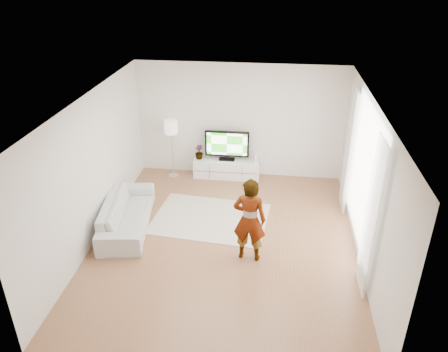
# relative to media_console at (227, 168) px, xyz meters

# --- Properties ---
(floor) EXTENTS (6.00, 6.00, 0.00)m
(floor) POSITION_rel_media_console_xyz_m (0.29, -2.76, -0.23)
(floor) COLOR #AD764E
(floor) RESTS_ON ground
(ceiling) EXTENTS (6.00, 6.00, 0.00)m
(ceiling) POSITION_rel_media_console_xyz_m (0.29, -2.76, 2.57)
(ceiling) COLOR white
(ceiling) RESTS_ON wall_back
(wall_left) EXTENTS (0.02, 6.00, 2.80)m
(wall_left) POSITION_rel_media_console_xyz_m (-2.21, -2.76, 1.17)
(wall_left) COLOR silver
(wall_left) RESTS_ON floor
(wall_right) EXTENTS (0.02, 6.00, 2.80)m
(wall_right) POSITION_rel_media_console_xyz_m (2.79, -2.76, 1.17)
(wall_right) COLOR silver
(wall_right) RESTS_ON floor
(wall_back) EXTENTS (5.00, 0.02, 2.80)m
(wall_back) POSITION_rel_media_console_xyz_m (0.29, 0.24, 1.17)
(wall_back) COLOR silver
(wall_back) RESTS_ON floor
(wall_front) EXTENTS (5.00, 0.02, 2.80)m
(wall_front) POSITION_rel_media_console_xyz_m (0.29, -5.76, 1.17)
(wall_front) COLOR silver
(wall_front) RESTS_ON floor
(window) EXTENTS (0.01, 2.60, 2.50)m
(window) POSITION_rel_media_console_xyz_m (2.77, -2.46, 1.22)
(window) COLOR white
(window) RESTS_ON wall_right
(curtain_near) EXTENTS (0.04, 0.70, 2.60)m
(curtain_near) POSITION_rel_media_console_xyz_m (2.69, -3.76, 1.12)
(curtain_near) COLOR white
(curtain_near) RESTS_ON floor
(curtain_far) EXTENTS (0.04, 0.70, 2.60)m
(curtain_far) POSITION_rel_media_console_xyz_m (2.69, -1.16, 1.12)
(curtain_far) COLOR white
(curtain_far) RESTS_ON floor
(media_console) EXTENTS (1.62, 0.46, 0.46)m
(media_console) POSITION_rel_media_console_xyz_m (0.00, 0.00, 0.00)
(media_console) COLOR white
(media_console) RESTS_ON floor
(television) EXTENTS (1.08, 0.21, 0.75)m
(television) POSITION_rel_media_console_xyz_m (0.00, 0.03, 0.64)
(television) COLOR black
(television) RESTS_ON media_console
(game_console) EXTENTS (0.07, 0.17, 0.22)m
(game_console) POSITION_rel_media_console_xyz_m (0.71, -0.00, 0.34)
(game_console) COLOR white
(game_console) RESTS_ON media_console
(potted_plant) EXTENTS (0.25, 0.25, 0.36)m
(potted_plant) POSITION_rel_media_console_xyz_m (-0.69, 0.00, 0.41)
(potted_plant) COLOR #3F7238
(potted_plant) RESTS_ON media_console
(rug) EXTENTS (2.51, 1.92, 0.01)m
(rug) POSITION_rel_media_console_xyz_m (-0.12, -1.99, -0.22)
(rug) COLOR beige
(rug) RESTS_ON floor
(player) EXTENTS (0.62, 0.44, 1.61)m
(player) POSITION_rel_media_console_xyz_m (0.78, -3.21, 0.59)
(player) COLOR #334772
(player) RESTS_ON rug
(sofa) EXTENTS (1.15, 2.27, 0.63)m
(sofa) POSITION_rel_media_console_xyz_m (-1.74, -2.49, 0.09)
(sofa) COLOR beige
(sofa) RESTS_ON floor
(floor_lamp) EXTENTS (0.33, 0.33, 1.46)m
(floor_lamp) POSITION_rel_media_console_xyz_m (-1.34, -0.12, 1.01)
(floor_lamp) COLOR silver
(floor_lamp) RESTS_ON floor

